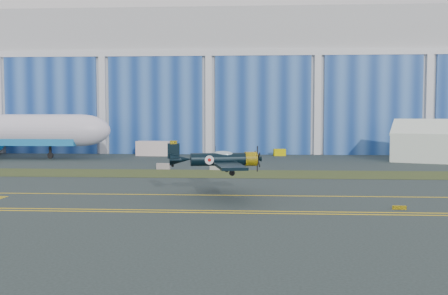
# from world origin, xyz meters

# --- Properties ---
(ground) EXTENTS (260.00, 260.00, 0.00)m
(ground) POSITION_xyz_m (0.00, 0.00, 0.00)
(ground) COLOR #2B3735
(ground) RESTS_ON ground
(grass_median) EXTENTS (260.00, 10.00, 0.02)m
(grass_median) POSITION_xyz_m (0.00, 14.00, 0.02)
(grass_median) COLOR #475128
(grass_median) RESTS_ON ground
(hangar) EXTENTS (220.00, 45.70, 30.00)m
(hangar) POSITION_xyz_m (0.00, 71.79, 14.96)
(hangar) COLOR silver
(hangar) RESTS_ON ground
(taxiway_centreline) EXTENTS (200.00, 0.20, 0.02)m
(taxiway_centreline) POSITION_xyz_m (0.00, -5.00, 0.01)
(taxiway_centreline) COLOR yellow
(taxiway_centreline) RESTS_ON ground
(edge_line_near) EXTENTS (80.00, 0.20, 0.02)m
(edge_line_near) POSITION_xyz_m (0.00, -14.50, 0.01)
(edge_line_near) COLOR yellow
(edge_line_near) RESTS_ON ground
(edge_line_far) EXTENTS (80.00, 0.20, 0.02)m
(edge_line_far) POSITION_xyz_m (0.00, -13.50, 0.01)
(edge_line_far) COLOR yellow
(edge_line_far) RESTS_ON ground
(guard_board_right) EXTENTS (1.20, 0.15, 0.35)m
(guard_board_right) POSITION_xyz_m (22.00, -12.00, 0.17)
(guard_board_right) COLOR yellow
(guard_board_right) RESTS_ON ground
(warbird) EXTENTS (12.87, 14.53, 3.74)m
(warbird) POSITION_xyz_m (5.94, -5.95, 3.74)
(warbird) COLOR black
(warbird) RESTS_ON ground
(tent) EXTENTS (19.20, 16.86, 7.42)m
(tent) POSITION_xyz_m (41.85, 35.32, 3.71)
(tent) COLOR white
(tent) RESTS_ON ground
(shipping_container) EXTENTS (6.87, 3.26, 2.88)m
(shipping_container) POSITION_xyz_m (-10.53, 44.69, 1.44)
(shipping_container) COLOR silver
(shipping_container) RESTS_ON ground
(tug) EXTENTS (2.45, 1.70, 1.34)m
(tug) POSITION_xyz_m (14.32, 45.98, 0.67)
(tug) COLOR #D8CA01
(tug) RESTS_ON ground
(barrier_a) EXTENTS (2.03, 0.72, 0.90)m
(barrier_a) POSITION_xyz_m (-4.11, 19.35, 0.45)
(barrier_a) COLOR gray
(barrier_a) RESTS_ON ground
(barrier_b) EXTENTS (2.04, 0.75, 0.90)m
(barrier_b) POSITION_xyz_m (3.88, 19.01, 0.45)
(barrier_b) COLOR #9A9B91
(barrier_b) RESTS_ON ground
(barrier_c) EXTENTS (2.02, 0.68, 0.90)m
(barrier_c) POSITION_xyz_m (5.50, 20.02, 0.45)
(barrier_c) COLOR gray
(barrier_c) RESTS_ON ground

